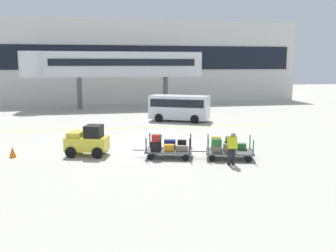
% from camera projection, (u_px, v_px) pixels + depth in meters
% --- Properties ---
extents(ground_plane, '(120.00, 120.00, 0.00)m').
position_uv_depth(ground_plane, '(150.00, 149.00, 20.62)').
color(ground_plane, '#B2ADA0').
extents(apron_lead_line, '(21.49, 1.25, 0.01)m').
position_uv_depth(apron_lead_line, '(135.00, 128.00, 27.47)').
color(apron_lead_line, yellow).
rests_on(apron_lead_line, ground_plane).
extents(terminal_building, '(45.41, 2.51, 9.89)m').
position_uv_depth(terminal_building, '(117.00, 62.00, 44.95)').
color(terminal_building, beige).
rests_on(terminal_building, ground_plane).
extents(jet_bridge, '(18.73, 3.00, 5.93)m').
position_uv_depth(jet_bridge, '(106.00, 65.00, 38.91)').
color(jet_bridge, silver).
rests_on(jet_bridge, ground_plane).
extents(baggage_tug, '(2.33, 1.73, 1.58)m').
position_uv_depth(baggage_tug, '(88.00, 141.00, 18.98)').
color(baggage_tug, gold).
rests_on(baggage_tug, ground_plane).
extents(baggage_cart_lead, '(3.08, 2.01, 1.23)m').
position_uv_depth(baggage_cart_lead, '(167.00, 147.00, 18.63)').
color(baggage_cart_lead, '#4C4C4F').
rests_on(baggage_cart_lead, ground_plane).
extents(baggage_cart_middle, '(3.08, 2.01, 1.10)m').
position_uv_depth(baggage_cart_middle, '(227.00, 148.00, 18.37)').
color(baggage_cart_middle, '#4C4C4F').
rests_on(baggage_cart_middle, ground_plane).
extents(baggage_handler, '(0.42, 0.45, 1.56)m').
position_uv_depth(baggage_handler, '(232.00, 147.00, 17.09)').
color(baggage_handler, black).
rests_on(baggage_handler, ground_plane).
extents(shuttle_van, '(5.13, 3.91, 2.10)m').
position_uv_depth(shuttle_van, '(179.00, 106.00, 30.62)').
color(shuttle_van, silver).
rests_on(shuttle_van, ground_plane).
extents(safety_cone_near, '(0.36, 0.36, 0.55)m').
position_uv_depth(safety_cone_near, '(13.00, 152.00, 18.67)').
color(safety_cone_near, orange).
rests_on(safety_cone_near, ground_plane).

